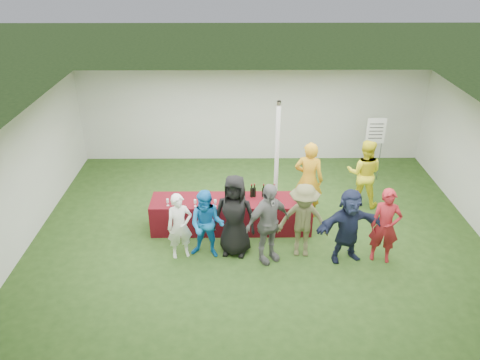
{
  "coord_description": "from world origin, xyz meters",
  "views": [
    {
      "loc": [
        -0.46,
        -8.97,
        5.95
      ],
      "look_at": [
        -0.39,
        0.13,
        1.25
      ],
      "focal_mm": 35.0,
      "sensor_mm": 36.0,
      "label": 1
    }
  ],
  "objects_px": {
    "staff_pourer": "(309,180)",
    "customer_3": "(268,224)",
    "serving_table": "(231,214)",
    "staff_back": "(364,173)",
    "customer_1": "(207,225)",
    "wine_list_sign": "(375,136)",
    "customer_2": "(235,216)",
    "customer_5": "(349,226)",
    "customer_6": "(385,226)",
    "customer_0": "(180,226)",
    "dump_bucket": "(303,201)",
    "customer_4": "(303,221)"
  },
  "relations": [
    {
      "from": "wine_list_sign",
      "to": "customer_0",
      "type": "height_order",
      "value": "wine_list_sign"
    },
    {
      "from": "customer_0",
      "to": "serving_table",
      "type": "bearing_deg",
      "value": 26.79
    },
    {
      "from": "staff_back",
      "to": "customer_2",
      "type": "relative_size",
      "value": 0.96
    },
    {
      "from": "customer_1",
      "to": "wine_list_sign",
      "type": "bearing_deg",
      "value": 49.7
    },
    {
      "from": "staff_pourer",
      "to": "customer_2",
      "type": "xyz_separation_m",
      "value": [
        -1.73,
        -1.53,
        -0.04
      ]
    },
    {
      "from": "staff_back",
      "to": "customer_1",
      "type": "height_order",
      "value": "staff_back"
    },
    {
      "from": "customer_1",
      "to": "customer_5",
      "type": "xyz_separation_m",
      "value": [
        2.86,
        -0.13,
        0.05
      ]
    },
    {
      "from": "customer_4",
      "to": "customer_5",
      "type": "height_order",
      "value": "customer_4"
    },
    {
      "from": "staff_pourer",
      "to": "customer_3",
      "type": "relative_size",
      "value": 1.07
    },
    {
      "from": "wine_list_sign",
      "to": "customer_3",
      "type": "distance_m",
      "value": 4.74
    },
    {
      "from": "customer_2",
      "to": "customer_3",
      "type": "height_order",
      "value": "customer_2"
    },
    {
      "from": "customer_5",
      "to": "customer_6",
      "type": "distance_m",
      "value": 0.73
    },
    {
      "from": "staff_pourer",
      "to": "customer_5",
      "type": "xyz_separation_m",
      "value": [
        0.57,
        -1.79,
        -0.13
      ]
    },
    {
      "from": "customer_3",
      "to": "customer_5",
      "type": "xyz_separation_m",
      "value": [
        1.63,
        0.02,
        -0.07
      ]
    },
    {
      "from": "serving_table",
      "to": "customer_2",
      "type": "bearing_deg",
      "value": -84.88
    },
    {
      "from": "serving_table",
      "to": "customer_2",
      "type": "relative_size",
      "value": 2.0
    },
    {
      "from": "staff_pourer",
      "to": "staff_back",
      "type": "height_order",
      "value": "staff_pourer"
    },
    {
      "from": "dump_bucket",
      "to": "wine_list_sign",
      "type": "distance_m",
      "value": 3.47
    },
    {
      "from": "serving_table",
      "to": "customer_6",
      "type": "bearing_deg",
      "value": -21.07
    },
    {
      "from": "dump_bucket",
      "to": "staff_pourer",
      "type": "relative_size",
      "value": 0.14
    },
    {
      "from": "customer_1",
      "to": "customer_3",
      "type": "relative_size",
      "value": 0.86
    },
    {
      "from": "dump_bucket",
      "to": "staff_back",
      "type": "relative_size",
      "value": 0.15
    },
    {
      "from": "staff_pourer",
      "to": "customer_2",
      "type": "distance_m",
      "value": 2.31
    },
    {
      "from": "serving_table",
      "to": "customer_0",
      "type": "relative_size",
      "value": 2.48
    },
    {
      "from": "staff_back",
      "to": "customer_3",
      "type": "relative_size",
      "value": 0.98
    },
    {
      "from": "customer_1",
      "to": "customer_3",
      "type": "bearing_deg",
      "value": 3.93
    },
    {
      "from": "customer_2",
      "to": "customer_6",
      "type": "height_order",
      "value": "customer_2"
    },
    {
      "from": "customer_2",
      "to": "staff_back",
      "type": "bearing_deg",
      "value": 43.61
    },
    {
      "from": "wine_list_sign",
      "to": "staff_pourer",
      "type": "distance_m",
      "value": 2.71
    },
    {
      "from": "serving_table",
      "to": "dump_bucket",
      "type": "height_order",
      "value": "dump_bucket"
    },
    {
      "from": "customer_2",
      "to": "customer_5",
      "type": "relative_size",
      "value": 1.11
    },
    {
      "from": "customer_0",
      "to": "wine_list_sign",
      "type": "bearing_deg",
      "value": 17.31
    },
    {
      "from": "customer_4",
      "to": "serving_table",
      "type": "bearing_deg",
      "value": 151.97
    },
    {
      "from": "customer_5",
      "to": "serving_table",
      "type": "bearing_deg",
      "value": 140.25
    },
    {
      "from": "customer_3",
      "to": "customer_5",
      "type": "distance_m",
      "value": 1.63
    },
    {
      "from": "customer_0",
      "to": "dump_bucket",
      "type": "bearing_deg",
      "value": -0.82
    },
    {
      "from": "customer_6",
      "to": "serving_table",
      "type": "bearing_deg",
      "value": 173.25
    },
    {
      "from": "customer_0",
      "to": "customer_2",
      "type": "relative_size",
      "value": 0.81
    },
    {
      "from": "customer_4",
      "to": "customer_5",
      "type": "relative_size",
      "value": 1.02
    },
    {
      "from": "serving_table",
      "to": "customer_1",
      "type": "xyz_separation_m",
      "value": [
        -0.48,
        -1.04,
        0.39
      ]
    },
    {
      "from": "dump_bucket",
      "to": "customer_2",
      "type": "xyz_separation_m",
      "value": [
        -1.51,
        -0.7,
        0.06
      ]
    },
    {
      "from": "customer_0",
      "to": "customer_5",
      "type": "xyz_separation_m",
      "value": [
        3.42,
        -0.14,
        0.09
      ]
    },
    {
      "from": "customer_5",
      "to": "customer_3",
      "type": "bearing_deg",
      "value": 167.07
    },
    {
      "from": "customer_1",
      "to": "customer_0",
      "type": "bearing_deg",
      "value": -169.08
    },
    {
      "from": "serving_table",
      "to": "staff_back",
      "type": "xyz_separation_m",
      "value": [
        3.24,
        1.09,
        0.49
      ]
    },
    {
      "from": "dump_bucket",
      "to": "customer_4",
      "type": "height_order",
      "value": "customer_4"
    },
    {
      "from": "customer_6",
      "to": "customer_0",
      "type": "bearing_deg",
      "value": -167.92
    },
    {
      "from": "dump_bucket",
      "to": "customer_3",
      "type": "distance_m",
      "value": 1.28
    },
    {
      "from": "wine_list_sign",
      "to": "customer_2",
      "type": "xyz_separation_m",
      "value": [
        -3.72,
        -3.32,
        -0.42
      ]
    },
    {
      "from": "staff_pourer",
      "to": "customer_6",
      "type": "bearing_deg",
      "value": 142.61
    }
  ]
}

